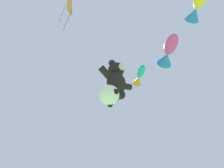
# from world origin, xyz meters

# --- Properties ---
(teddy_bear_kite) EXTENTS (2.47, 1.09, 2.51)m
(teddy_bear_kite) POSITION_xyz_m (-0.27, 4.40, 7.80)
(teddy_bear_kite) COLOR black
(soccer_ball_kite) EXTENTS (1.05, 1.05, 0.97)m
(soccer_ball_kite) POSITION_xyz_m (-1.05, 4.13, 6.03)
(soccer_ball_kite) COLOR white
(fish_kite_teal) EXTENTS (1.53, 1.82, 0.61)m
(fish_kite_teal) POSITION_xyz_m (2.25, 4.55, 9.84)
(fish_kite_teal) COLOR #19ADB2
(fish_kite_magenta) EXTENTS (1.91, 2.06, 0.86)m
(fish_kite_magenta) POSITION_xyz_m (1.27, 1.69, 9.06)
(fish_kite_magenta) COLOR #E53F9E
(fish_kite_goldfin) EXTENTS (1.48, 1.58, 0.66)m
(fish_kite_goldfin) POSITION_xyz_m (-0.11, -0.70, 8.93)
(fish_kite_goldfin) COLOR yellow
(diamond_kite) EXTENTS (1.13, 1.10, 3.46)m
(diamond_kite) POSITION_xyz_m (-3.95, 4.83, 12.03)
(diamond_kite) COLOR orange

